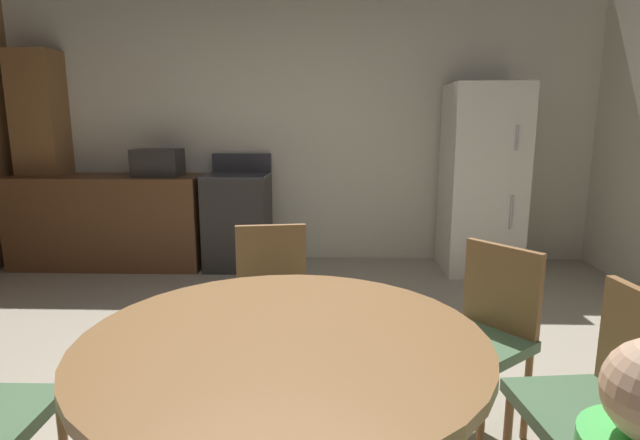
{
  "coord_description": "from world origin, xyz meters",
  "views": [
    {
      "loc": [
        0.36,
        -2.28,
        1.42
      ],
      "look_at": [
        0.26,
        0.9,
        0.79
      ],
      "focal_mm": 28.04,
      "sensor_mm": 36.0,
      "label": 1
    }
  ],
  "objects_px": {
    "refrigerator": "(482,180)",
    "chair_northeast": "(484,329)",
    "microwave": "(158,162)",
    "dining_table": "(284,381)",
    "chair_north": "(273,297)",
    "oven_range": "(238,220)",
    "chair_east": "(603,397)"
  },
  "relations": [
    {
      "from": "dining_table",
      "to": "chair_east",
      "type": "xyz_separation_m",
      "value": [
        1.07,
        0.12,
        -0.11
      ]
    },
    {
      "from": "dining_table",
      "to": "chair_east",
      "type": "height_order",
      "value": "chair_east"
    },
    {
      "from": "refrigerator",
      "to": "microwave",
      "type": "xyz_separation_m",
      "value": [
        -3.1,
        0.05,
        0.15
      ]
    },
    {
      "from": "microwave",
      "to": "chair_east",
      "type": "distance_m",
      "value": 4.18
    },
    {
      "from": "chair_northeast",
      "to": "oven_range",
      "type": "bearing_deg",
      "value": -97.58
    },
    {
      "from": "chair_east",
      "to": "chair_north",
      "type": "distance_m",
      "value": 1.56
    },
    {
      "from": "dining_table",
      "to": "chair_northeast",
      "type": "bearing_deg",
      "value": 39.17
    },
    {
      "from": "dining_table",
      "to": "chair_northeast",
      "type": "xyz_separation_m",
      "value": [
        0.83,
        0.68,
        -0.11
      ]
    },
    {
      "from": "chair_east",
      "to": "chair_northeast",
      "type": "relative_size",
      "value": 1.0
    },
    {
      "from": "microwave",
      "to": "dining_table",
      "type": "bearing_deg",
      "value": -64.89
    },
    {
      "from": "dining_table",
      "to": "chair_east",
      "type": "bearing_deg",
      "value": 6.21
    },
    {
      "from": "refrigerator",
      "to": "chair_northeast",
      "type": "bearing_deg",
      "value": -105.15
    },
    {
      "from": "refrigerator",
      "to": "oven_range",
      "type": "bearing_deg",
      "value": 178.68
    },
    {
      "from": "refrigerator",
      "to": "microwave",
      "type": "bearing_deg",
      "value": 179.07
    },
    {
      "from": "chair_northeast",
      "to": "microwave",
      "type": "bearing_deg",
      "value": -87.05
    },
    {
      "from": "microwave",
      "to": "chair_north",
      "type": "distance_m",
      "value": 2.71
    },
    {
      "from": "chair_north",
      "to": "refrigerator",
      "type": "bearing_deg",
      "value": 133.07
    },
    {
      "from": "chair_north",
      "to": "oven_range",
      "type": "bearing_deg",
      "value": -173.9
    },
    {
      "from": "dining_table",
      "to": "chair_north",
      "type": "xyz_separation_m",
      "value": [
        -0.17,
        1.06,
        -0.11
      ]
    },
    {
      "from": "refrigerator",
      "to": "chair_northeast",
      "type": "relative_size",
      "value": 2.02
    },
    {
      "from": "chair_east",
      "to": "refrigerator",
      "type": "bearing_deg",
      "value": -104.63
    },
    {
      "from": "oven_range",
      "to": "refrigerator",
      "type": "bearing_deg",
      "value": -1.32
    },
    {
      "from": "chair_east",
      "to": "chair_north",
      "type": "relative_size",
      "value": 1.0
    },
    {
      "from": "oven_range",
      "to": "chair_north",
      "type": "height_order",
      "value": "oven_range"
    },
    {
      "from": "refrigerator",
      "to": "chair_east",
      "type": "distance_m",
      "value": 3.22
    },
    {
      "from": "chair_east",
      "to": "dining_table",
      "type": "bearing_deg",
      "value": 0.0
    },
    {
      "from": "oven_range",
      "to": "chair_northeast",
      "type": "distance_m",
      "value": 3.11
    },
    {
      "from": "microwave",
      "to": "dining_table",
      "type": "height_order",
      "value": "microwave"
    },
    {
      "from": "microwave",
      "to": "chair_northeast",
      "type": "height_order",
      "value": "microwave"
    },
    {
      "from": "chair_northeast",
      "to": "chair_north",
      "type": "xyz_separation_m",
      "value": [
        -1.01,
        0.38,
        0.0
      ]
    },
    {
      "from": "microwave",
      "to": "dining_table",
      "type": "distance_m",
      "value": 3.7
    },
    {
      "from": "microwave",
      "to": "chair_north",
      "type": "relative_size",
      "value": 0.51
    }
  ]
}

